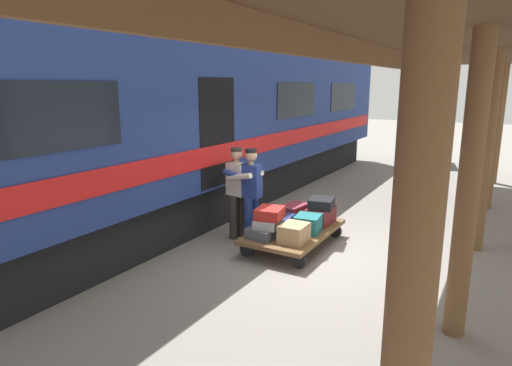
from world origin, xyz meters
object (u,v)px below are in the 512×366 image
luggage_cart (294,232)px  suitcase_navy_fabric (280,221)px  suitcase_burgundy_valise (294,212)px  suitcase_black_hardshell (322,203)px  baggage_tug (431,147)px  porter_in_overalls (250,191)px  porter_by_door (238,190)px  suitcase_tan_vintage (294,233)px  suitcase_red_plastic (270,213)px  suitcase_gray_aluminum (268,222)px  train_car (157,123)px  suitcase_maroon_trunk (320,216)px  suitcase_teal_softside (308,224)px  suitcase_slate_roller (265,231)px

luggage_cart → suitcase_navy_fabric: bearing=0.0°
suitcase_burgundy_valise → suitcase_black_hardshell: (-0.55, -0.01, 0.24)m
luggage_cart → suitcase_burgundy_valise: suitcase_burgundy_valise is taller
baggage_tug → porter_in_overalls: bearing=81.1°
suitcase_black_hardshell → porter_by_door: size_ratio=0.30×
suitcase_tan_vintage → suitcase_black_hardshell: size_ratio=0.93×
suitcase_navy_fabric → suitcase_red_plastic: 0.60m
suitcase_burgundy_valise → porter_in_overalls: size_ratio=0.33×
suitcase_gray_aluminum → train_car: bearing=-9.6°
baggage_tug → suitcase_red_plastic: bearing=85.0°
suitcase_maroon_trunk → baggage_tug: bearing=-92.7°
suitcase_navy_fabric → porter_by_door: size_ratio=0.30×
suitcase_gray_aluminum → suitcase_burgundy_valise: bearing=-88.0°
suitcase_burgundy_valise → suitcase_maroon_trunk: size_ratio=0.94×
train_car → suitcase_red_plastic: size_ratio=41.13×
suitcase_teal_softside → suitcase_black_hardshell: bearing=-91.4°
suitcase_burgundy_valise → suitcase_tan_vintage: bearing=115.4°
suitcase_slate_roller → baggage_tug: bearing=-95.3°
suitcase_gray_aluminum → suitcase_red_plastic: size_ratio=1.10×
porter_in_overalls → baggage_tug: porter_in_overalls is taller
luggage_cart → suitcase_burgundy_valise: size_ratio=3.62×
train_car → luggage_cart: size_ratio=9.56×
suitcase_gray_aluminum → porter_by_door: bearing=-27.1°
suitcase_slate_roller → suitcase_maroon_trunk: size_ratio=0.99×
suitcase_black_hardshell → porter_in_overalls: size_ratio=0.30×
suitcase_red_plastic → suitcase_navy_fabric: bearing=-83.1°
suitcase_tan_vintage → suitcase_teal_softside: 0.57m
suitcase_burgundy_valise → suitcase_slate_roller: (0.00, 1.13, -0.06)m
suitcase_tan_vintage → porter_by_door: (1.38, -0.48, 0.46)m
suitcase_tan_vintage → suitcase_maroon_trunk: suitcase_tan_vintage is taller
train_car → suitcase_maroon_trunk: 3.74m
suitcase_slate_roller → luggage_cart: bearing=-115.4°
porter_by_door → baggage_tug: (-1.83, -10.02, -0.30)m
suitcase_red_plastic → suitcase_tan_vintage: bearing=174.3°
suitcase_teal_softside → train_car: bearing=1.1°
suitcase_teal_softside → porter_by_door: porter_by_door is taller
suitcase_slate_roller → suitcase_navy_fabric: (-0.00, -0.57, 0.02)m
suitcase_navy_fabric → suitcase_gray_aluminum: size_ratio=0.97×
suitcase_gray_aluminum → baggage_tug: bearing=-95.1°
suitcase_red_plastic → suitcase_burgundy_valise: bearing=-86.7°
suitcase_maroon_trunk → suitcase_red_plastic: size_ratio=1.27×
suitcase_burgundy_valise → suitcase_slate_roller: suitcase_burgundy_valise is taller
suitcase_tan_vintage → suitcase_maroon_trunk: bearing=-90.0°
luggage_cart → baggage_tug: bearing=-94.1°
suitcase_slate_roller → suitcase_teal_softside: 0.78m
suitcase_tan_vintage → suitcase_navy_fabric: bearing=-46.5°
suitcase_tan_vintage → baggage_tug: (-0.44, -10.50, 0.16)m
train_car → suitcase_teal_softside: bearing=-178.9°
suitcase_teal_softside → porter_in_overalls: size_ratio=0.27×
suitcase_navy_fabric → porter_in_overalls: (0.58, 0.08, 0.50)m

